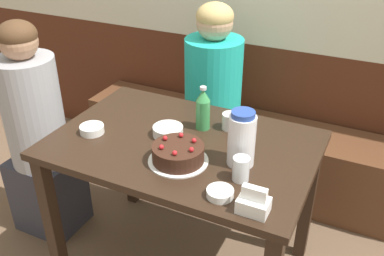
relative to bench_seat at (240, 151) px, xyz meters
The scene contains 13 objects.
bench_seat is the anchor object (origin of this frame).
dining_table 0.93m from the bench_seat, 90.00° to the right, with size 1.17×0.78×0.76m.
birthday_cake 1.13m from the bench_seat, 86.83° to the right, with size 0.25×0.25×0.10m.
water_pitcher 1.13m from the bench_seat, 71.72° to the right, with size 0.11×0.11×0.24m.
soju_bottle 0.93m from the bench_seat, 87.60° to the right, with size 0.07×0.07×0.21m.
napkin_holder 1.35m from the bench_seat, 69.14° to the right, with size 0.11×0.08×0.11m.
bowl_soup_white 0.98m from the bench_seat, 96.14° to the right, with size 0.14×0.14×0.04m.
bowl_rice_small 1.28m from the bench_seat, 75.00° to the right, with size 0.10×0.10×0.03m.
bowl_side_dish 1.17m from the bench_seat, 113.73° to the right, with size 0.11×0.11×0.04m.
glass_water_tall 1.19m from the bench_seat, 71.47° to the right, with size 0.07×0.07×0.10m.
glass_tumbler_short 0.86m from the bench_seat, 76.93° to the right, with size 0.08×0.08×0.08m.
person_teal_shirt 0.42m from the bench_seat, 126.71° to the right, with size 0.33×0.34×1.23m.
person_pale_blue_shirt 1.26m from the bench_seat, 133.92° to the right, with size 0.34×0.30×1.22m.
Camera 1 is at (0.75, -1.45, 1.76)m, focal length 40.00 mm.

